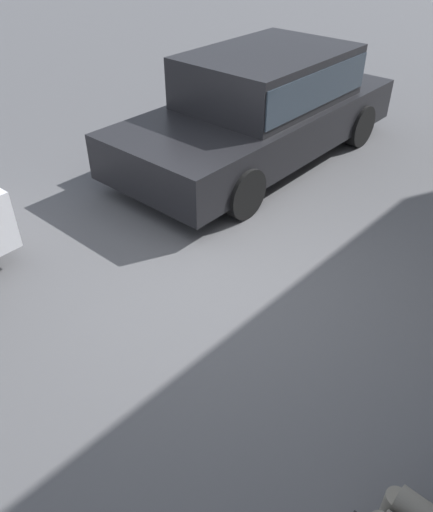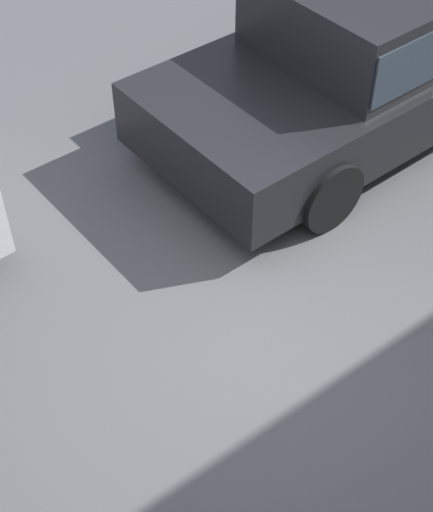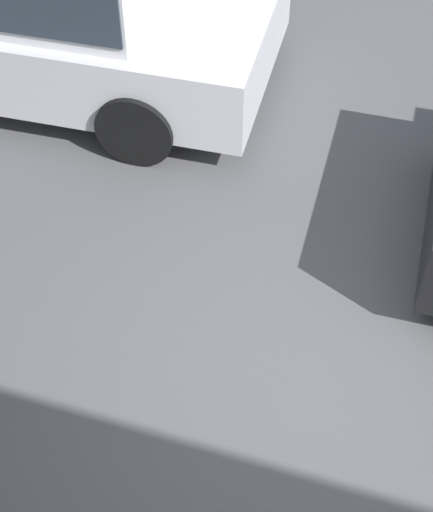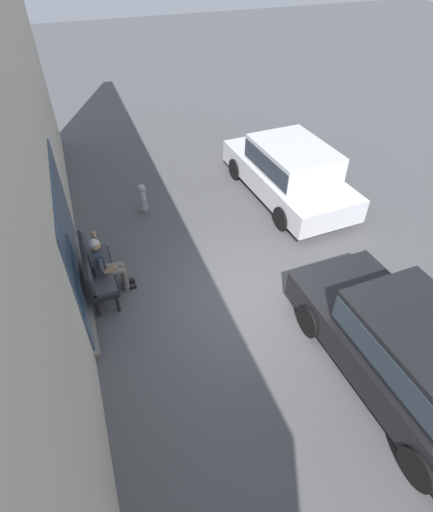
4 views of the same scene
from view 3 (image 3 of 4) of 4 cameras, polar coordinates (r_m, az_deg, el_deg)
ground_plane at (r=4.87m, az=8.55°, el=-10.19°), size 60.00×60.00×0.00m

